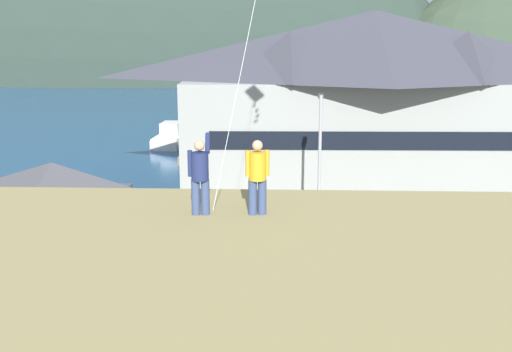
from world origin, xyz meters
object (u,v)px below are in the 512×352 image
(storage_shed_near_lot, at_px, (55,207))
(moored_boat_wharfside, at_px, (173,137))
(storage_shed_waterside, at_px, (309,148))
(parked_car_front_row_red, at_px, (507,312))
(harbor_lodge, at_px, (372,96))
(parked_car_back_row_right, at_px, (237,236))
(person_kite_flyer, at_px, (200,174))
(parking_light_pole, at_px, (320,155))
(wharf_dock, at_px, (208,146))
(parked_car_front_row_end, at_px, (489,238))
(parked_car_corner_spot, at_px, (133,302))
(person_companion, at_px, (257,175))

(storage_shed_near_lot, bearing_deg, moored_boat_wharfside, 88.81)
(storage_shed_waterside, xyz_separation_m, parked_car_front_row_red, (5.82, -22.58, -1.40))
(harbor_lodge, relative_size, storage_shed_waterside, 3.67)
(parked_car_back_row_right, xyz_separation_m, person_kite_flyer, (0.17, -13.85, 6.23))
(storage_shed_waterside, height_order, parked_car_front_row_red, storage_shed_waterside)
(storage_shed_waterside, bearing_deg, parking_light_pole, -90.01)
(wharf_dock, bearing_deg, parked_car_front_row_end, -58.63)
(parked_car_front_row_end, bearing_deg, parked_car_corner_spot, -153.24)
(harbor_lodge, distance_m, person_companion, 28.51)
(storage_shed_waterside, height_order, person_companion, person_companion)
(person_companion, bearing_deg, parked_car_front_row_end, 53.77)
(storage_shed_waterside, distance_m, wharf_dock, 14.71)
(parked_car_corner_spot, height_order, parked_car_front_row_red, same)
(harbor_lodge, xyz_separation_m, moored_boat_wharfside, (-16.15, 15.40, -5.51))
(wharf_dock, bearing_deg, parked_car_corner_spot, -87.81)
(storage_shed_near_lot, relative_size, person_kite_flyer, 3.82)
(storage_shed_near_lot, bearing_deg, parking_light_pole, 14.95)
(parked_car_front_row_red, xyz_separation_m, parked_car_back_row_right, (-9.85, 7.62, 0.00))
(moored_boat_wharfside, relative_size, parked_car_front_row_red, 1.77)
(parked_car_front_row_red, height_order, person_kite_flyer, person_kite_flyer)
(parking_light_pole, bearing_deg, parked_car_front_row_end, -23.91)
(moored_boat_wharfside, bearing_deg, parked_car_corner_spot, -82.43)
(harbor_lodge, distance_m, parked_car_front_row_end, 15.11)
(storage_shed_near_lot, distance_m, storage_shed_waterside, 19.43)
(harbor_lodge, height_order, parked_car_corner_spot, harbor_lodge)
(harbor_lodge, relative_size, parked_car_corner_spot, 6.24)
(wharf_dock, height_order, parked_car_front_row_end, parked_car_front_row_end)
(parked_car_back_row_right, bearing_deg, moored_boat_wharfside, 105.34)
(storage_shed_near_lot, relative_size, wharf_dock, 0.52)
(harbor_lodge, bearing_deg, parking_light_pole, -111.57)
(person_companion, bearing_deg, harbor_lodge, 76.56)
(storage_shed_waterside, relative_size, person_kite_flyer, 3.86)
(wharf_dock, xyz_separation_m, person_kite_flyer, (4.65, -40.62, 6.94))
(storage_shed_near_lot, height_order, parked_car_front_row_end, storage_shed_near_lot)
(parked_car_back_row_right, bearing_deg, parked_car_front_row_end, 0.95)
(parked_car_corner_spot, distance_m, parked_car_back_row_right, 7.98)
(harbor_lodge, distance_m, parked_car_back_row_right, 16.92)
(parking_light_pole, bearing_deg, storage_shed_near_lot, -165.05)
(parking_light_pole, bearing_deg, person_kite_flyer, -102.46)
(person_companion, bearing_deg, parked_car_front_row_red, 36.40)
(parked_car_front_row_end, distance_m, parked_car_front_row_red, 8.04)
(storage_shed_waterside, bearing_deg, person_kite_flyer, -97.63)
(parked_car_front_row_red, bearing_deg, parked_car_back_row_right, 142.27)
(parked_car_front_row_red, bearing_deg, parking_light_pole, 117.40)
(harbor_lodge, distance_m, person_kite_flyer, 28.90)
(moored_boat_wharfside, height_order, parked_car_front_row_red, moored_boat_wharfside)
(parked_car_back_row_right, height_order, person_kite_flyer, person_kite_flyer)
(parked_car_front_row_end, relative_size, parked_car_front_row_red, 1.00)
(parked_car_front_row_end, distance_m, person_companion, 18.42)
(parking_light_pole, bearing_deg, storage_shed_waterside, 89.99)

